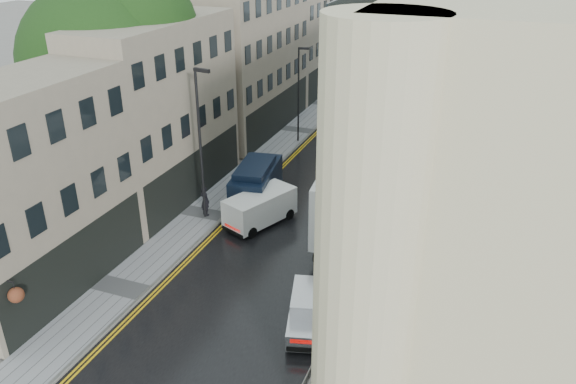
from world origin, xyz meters
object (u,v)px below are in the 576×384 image
Objects in this scene: white_van at (231,212)px; pedestrian at (205,201)px; tree_near at (107,90)px; lamp_post_far at (298,96)px; cream_bus at (329,157)px; white_lorry at (318,214)px; lamp_post_near at (200,147)px; navy_van at (232,193)px; silver_hatchback at (289,329)px; tree_far at (213,59)px.

pedestrian is (-2.06, 0.72, 0.03)m from white_van.
lamp_post_far is (7.61, 13.24, -3.09)m from tree_near.
cream_bus is 1.23× the size of white_lorry.
cream_bus is 10.62m from lamp_post_near.
white_lorry is 7.90m from lamp_post_near.
lamp_post_near is at bearing -125.76° from cream_bus.
lamp_post_near is (-1.99, 0.53, 3.58)m from white_van.
lamp_post_near is at bearing 129.36° from pedestrian.
cream_bus is 8.51m from navy_van.
navy_van is at bearing -100.84° from lamp_post_far.
white_lorry is at bearing 84.22° from silver_hatchback.
lamp_post_far reaches higher than white_van.
lamp_post_far is (-6.75, 15.41, 1.66)m from white_lorry.
white_lorry is 6.59m from navy_van.
white_lorry is 5.62m from white_van.
cream_bus is at bearing -24.60° from tree_far.
cream_bus is 18.02m from silver_hatchback.
tree_far is at bearing 88.68° from tree_near.
pedestrian is at bearing -106.53° from lamp_post_far.
cream_bus is 2.32× the size of white_van.
silver_hatchback is 0.82× the size of navy_van.
tree_near is 15.23m from cream_bus.
tree_far is at bearing 108.60° from silver_hatchback.
white_van is (-3.03, -9.33, -0.40)m from cream_bus.
cream_bus is at bearing 55.12° from navy_van.
white_van is (-6.75, 8.30, 0.16)m from silver_hatchback.
silver_hatchback is 2.39× the size of pedestrian.
white_van is 1.86m from navy_van.
lamp_post_far is (-4.32, 5.57, 2.45)m from cream_bus.
silver_hatchback is at bearing -28.47° from white_van.
white_lorry is at bearing 17.04° from white_van.
navy_van is at bearing -122.03° from cream_bus.
tree_near reaches higher than lamp_post_near.
cream_bus reaches higher than pedestrian.
lamp_post_far is at bearing 83.68° from navy_van.
tree_near is 15.28m from white_lorry.
tree_far is 7.69m from lamp_post_far.
tree_far is (0.30, 13.00, -0.72)m from tree_near.
pedestrian is (-5.10, -8.61, -0.37)m from cream_bus.
white_lorry reaches higher than pedestrian.
tree_near is 1.11× the size of tree_far.
tree_far is 6.74× the size of pedestrian.
pedestrian is (-1.37, -0.96, -0.35)m from navy_van.
lamp_post_far is at bearing 93.95° from silver_hatchback.
silver_hatchback is 0.49× the size of lamp_post_near.
silver_hatchback is at bearing -37.04° from lamp_post_near.
cream_bus is 10.17m from white_lorry.
lamp_post_near is (-7.46, 1.04, 2.40)m from white_lorry.
tree_far reaches higher than pedestrian.
cream_bus reaches higher than silver_hatchback.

